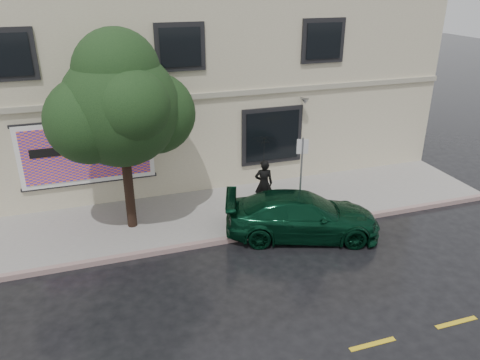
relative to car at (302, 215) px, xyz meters
name	(u,v)px	position (x,y,z in m)	size (l,w,h in m)	color
ground	(227,273)	(-2.72, -1.20, -0.67)	(90.00, 90.00, 0.00)	black
sidewalk	(199,216)	(-2.72, 2.05, -0.59)	(20.00, 3.50, 0.15)	#999591
curb	(213,242)	(-2.72, 0.30, -0.59)	(20.00, 0.18, 0.16)	gray
building	(162,77)	(-2.71, 7.80, 2.83)	(20.00, 8.12, 7.00)	beige
billboard	(87,153)	(-5.92, 3.72, 1.39)	(4.30, 0.16, 2.20)	white
car	(302,215)	(0.00, 0.00, 0.00)	(2.02, 4.57, 1.33)	black
pedestrian	(264,184)	(-0.53, 1.88, 0.32)	(0.61, 0.40, 1.66)	black
umbrella	(265,149)	(-0.53, 1.88, 1.53)	(1.05, 1.05, 0.77)	black
street_tree	(120,108)	(-4.84, 1.93, 3.20)	(3.31, 3.31, 5.39)	black
sign_pole	(301,174)	(0.12, 0.50, 1.15)	(0.34, 0.12, 2.79)	#9CA0A5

